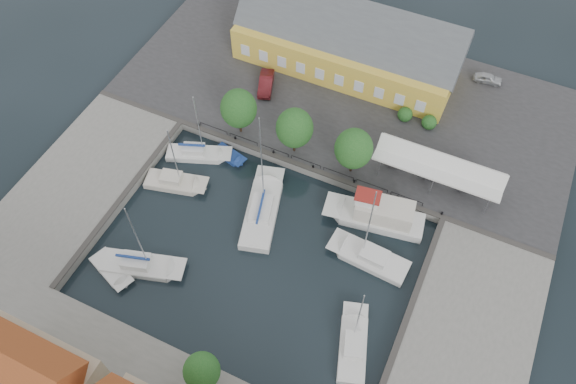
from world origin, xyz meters
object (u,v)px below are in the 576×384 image
object	(u,v)px
car_silver	(488,78)
launch_sw	(112,270)
tent_canopy	(439,167)
trawler	(378,215)
car_red	(266,83)
launch_nw	(229,156)
east_boat_a	(370,258)
east_boat_c	(353,345)
west_boat_a	(198,154)
warehouse	(344,41)
west_boat_b	(175,183)
west_boat_d	(141,266)
center_sailboat	(262,211)

from	to	relation	value
car_silver	launch_sw	distance (m)	50.86
tent_canopy	trawler	size ratio (longest dim) A/B	1.25
car_red	launch_nw	xyz separation A→B (m)	(0.66, -11.14, -1.69)
tent_canopy	east_boat_a	size ratio (longest dim) A/B	1.15
east_boat_c	west_boat_a	bearing A→B (deg)	151.01
launch_nw	trawler	bearing A→B (deg)	-3.33
trawler	east_boat_a	world-z (taller)	east_boat_a
warehouse	west_boat_a	distance (m)	23.65
west_boat_a	west_boat_b	world-z (taller)	west_boat_a
warehouse	launch_nw	xyz separation A→B (m)	(-6.26, -19.66, -4.34)
west_boat_b	launch_nw	world-z (taller)	west_boat_b
car_silver	west_boat_d	distance (m)	48.10
car_silver	west_boat_a	world-z (taller)	west_boat_a
west_boat_a	car_red	bearing A→B (deg)	77.71
warehouse	car_silver	distance (m)	18.91
west_boat_a	west_boat_d	distance (m)	15.29
tent_canopy	car_silver	distance (m)	18.41
east_boat_c	west_boat_a	xyz separation A→B (m)	(-24.86, 13.77, 0.01)
tent_canopy	west_boat_b	distance (m)	29.26
tent_canopy	car_red	distance (m)	24.19
trawler	east_boat_c	bearing A→B (deg)	-79.27
trawler	east_boat_c	xyz separation A→B (m)	(2.69, -14.19, -0.76)
east_boat_c	warehouse	bearing A→B (deg)	113.48
warehouse	car_silver	world-z (taller)	warehouse
center_sailboat	west_boat_a	bearing A→B (deg)	159.51
east_boat_a	launch_sw	bearing A→B (deg)	-152.21
center_sailboat	west_boat_a	distance (m)	11.16
east_boat_a	west_boat_d	xyz separation A→B (m)	(-20.92, -10.73, 0.01)
warehouse	car_silver	size ratio (longest dim) A/B	7.96
east_boat_c	west_boat_a	distance (m)	28.42
east_boat_a	launch_sw	world-z (taller)	east_boat_a
car_silver	trawler	bearing A→B (deg)	159.73
car_red	east_boat_c	xyz separation A→B (m)	(22.10, -26.42, -1.52)
tent_canopy	car_red	size ratio (longest dim) A/B	2.94
car_silver	launch_nw	size ratio (longest dim) A/B	0.82
car_silver	west_boat_d	xyz separation A→B (m)	(-25.65, -40.67, -1.34)
car_red	east_boat_c	size ratio (longest dim) A/B	0.47
car_red	west_boat_a	distance (m)	13.03
west_boat_a	west_boat_b	bearing A→B (deg)	-92.50
west_boat_d	launch_nw	bearing A→B (deg)	85.88
car_red	east_boat_a	xyz separation A→B (m)	(20.38, -17.04, -1.52)
west_boat_d	east_boat_c	bearing A→B (deg)	3.42
trawler	launch_nw	distance (m)	18.81
center_sailboat	west_boat_a	xyz separation A→B (m)	(-10.46, 3.91, -0.09)
car_silver	warehouse	bearing A→B (deg)	96.01
car_red	east_boat_a	size ratio (longest dim) A/B	0.39
center_sailboat	launch_nw	xyz separation A→B (m)	(-7.04, 5.42, -0.27)
car_red	west_boat_a	bearing A→B (deg)	-121.85
tent_canopy	trawler	world-z (taller)	trawler
center_sailboat	west_boat_b	world-z (taller)	center_sailboat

